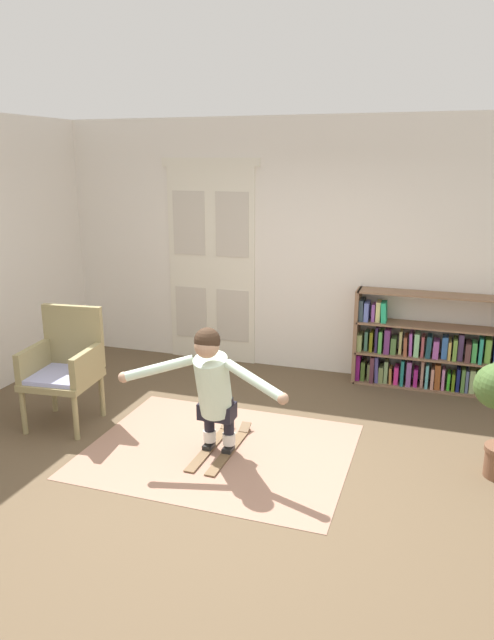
{
  "coord_description": "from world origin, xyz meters",
  "views": [
    {
      "loc": [
        1.54,
        -4.01,
        2.45
      ],
      "look_at": [
        -0.08,
        0.8,
        1.05
      ],
      "focal_mm": 33.14,
      "sensor_mm": 36.0,
      "label": 1
    }
  ],
  "objects_px": {
    "bookshelf": "(435,352)",
    "person_skier": "(212,384)",
    "skis_pair": "(221,446)",
    "wicker_chair": "(65,364)"
  },
  "relations": [
    {
      "from": "wicker_chair",
      "to": "skis_pair",
      "type": "distance_m",
      "value": 1.68
    },
    {
      "from": "bookshelf",
      "to": "person_skier",
      "type": "relative_size",
      "value": 1.24
    },
    {
      "from": "bookshelf",
      "to": "wicker_chair",
      "type": "xyz_separation_m",
      "value": [
        -3.28,
        -1.99,
        0.17
      ]
    },
    {
      "from": "wicker_chair",
      "to": "skis_pair",
      "type": "xyz_separation_m",
      "value": [
        1.58,
        -0.06,
        -0.56
      ]
    },
    {
      "from": "skis_pair",
      "to": "wicker_chair",
      "type": "bearing_deg",
      "value": 177.8
    },
    {
      "from": "bookshelf",
      "to": "skis_pair",
      "type": "height_order",
      "value": "bookshelf"
    },
    {
      "from": "bookshelf",
      "to": "wicker_chair",
      "type": "distance_m",
      "value": 3.84
    },
    {
      "from": "skis_pair",
      "to": "person_skier",
      "type": "distance_m",
      "value": 0.67
    },
    {
      "from": "bookshelf",
      "to": "person_skier",
      "type": "bearing_deg",
      "value": -127.38
    },
    {
      "from": "skis_pair",
      "to": "person_skier",
      "type": "bearing_deg",
      "value": -90.51
    }
  ]
}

